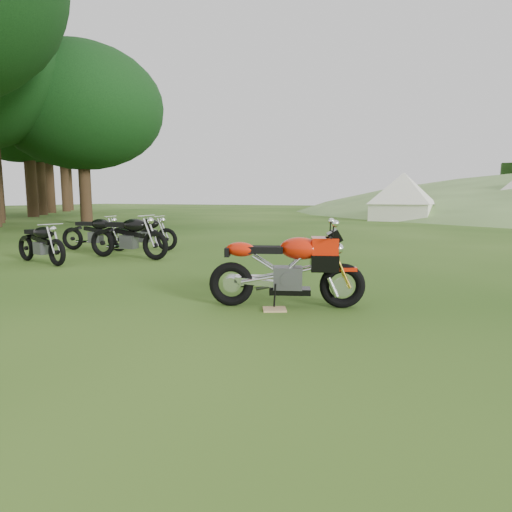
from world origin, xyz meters
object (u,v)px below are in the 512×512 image
at_px(vintage_moto_b, 95,232).
at_px(vintage_moto_c, 128,235).
at_px(tent_left, 403,197).
at_px(sport_motorcycle, 286,263).
at_px(vintage_moto_a, 40,242).
at_px(plywood_board, 275,309).
at_px(vintage_moto_d, 144,232).

bearing_deg(vintage_moto_b, vintage_moto_c, -36.11).
distance_m(vintage_moto_b, vintage_moto_c, 1.83).
distance_m(vintage_moto_c, tent_left, 18.44).
distance_m(sport_motorcycle, vintage_moto_c, 5.07).
height_order(vintage_moto_a, tent_left, tent_left).
relative_size(plywood_board, tent_left, 0.09).
xyz_separation_m(sport_motorcycle, plywood_board, (-0.06, -0.21, -0.52)).
height_order(plywood_board, vintage_moto_b, vintage_moto_b).
height_order(sport_motorcycle, tent_left, tent_left).
bearing_deg(tent_left, vintage_moto_b, -102.98).
relative_size(vintage_moto_d, tent_left, 0.57).
xyz_separation_m(plywood_board, vintage_moto_d, (-5.09, 3.91, 0.44)).
height_order(vintage_moto_a, vintage_moto_b, vintage_moto_b).
relative_size(sport_motorcycle, vintage_moto_a, 1.08).
height_order(plywood_board, vintage_moto_d, vintage_moto_d).
bearing_deg(sport_motorcycle, vintage_moto_b, 132.92).
height_order(vintage_moto_b, vintage_moto_d, vintage_moto_b).
bearing_deg(vintage_moto_d, vintage_moto_a, -108.69).
xyz_separation_m(vintage_moto_a, vintage_moto_d, (0.42, 2.58, 0.03)).
bearing_deg(vintage_moto_c, plywood_board, -33.74).
bearing_deg(vintage_moto_a, plywood_board, -2.47).
height_order(sport_motorcycle, vintage_moto_a, sport_motorcycle).
bearing_deg(vintage_moto_a, tent_left, 87.27).
relative_size(vintage_moto_b, vintage_moto_d, 1.00).
bearing_deg(vintage_moto_b, vintage_moto_d, 18.13).
height_order(vintage_moto_b, tent_left, tent_left).
distance_m(vintage_moto_c, vintage_moto_d, 1.49).
bearing_deg(vintage_moto_c, vintage_moto_a, -134.49).
xyz_separation_m(vintage_moto_a, vintage_moto_c, (1.09, 1.26, 0.07)).
distance_m(plywood_board, vintage_moto_c, 5.14).
relative_size(vintage_moto_c, vintage_moto_d, 1.10).
distance_m(vintage_moto_a, vintage_moto_c, 1.67).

